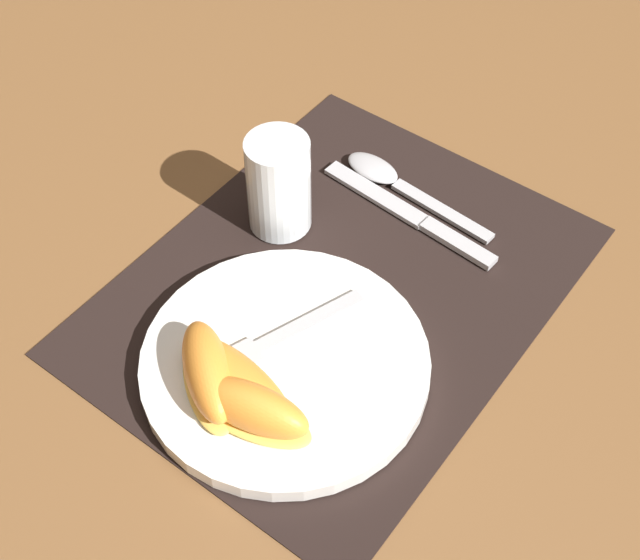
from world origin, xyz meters
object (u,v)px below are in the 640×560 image
(spoon, at_px, (391,179))
(citrus_wedge_1, at_px, (238,385))
(citrus_wedge_2, at_px, (252,409))
(juice_glass, at_px, (279,189))
(plate, at_px, (285,364))
(fork, at_px, (265,345))
(knife, at_px, (412,216))
(citrus_wedge_0, at_px, (208,373))

(spoon, distance_m, citrus_wedge_1, 0.31)
(citrus_wedge_2, bearing_deg, juice_glass, 33.41)
(juice_glass, bearing_deg, citrus_wedge_2, -146.59)
(plate, relative_size, fork, 1.48)
(juice_glass, bearing_deg, knife, -50.80)
(knife, xyz_separation_m, fork, (-0.22, 0.01, 0.02))
(plate, relative_size, citrus_wedge_2, 2.27)
(citrus_wedge_0, bearing_deg, spoon, 4.59)
(plate, bearing_deg, citrus_wedge_0, 150.85)
(citrus_wedge_0, bearing_deg, knife, -4.32)
(juice_glass, relative_size, fork, 0.60)
(plate, xyz_separation_m, fork, (-0.00, 0.02, 0.01))
(knife, distance_m, fork, 0.22)
(citrus_wedge_0, bearing_deg, fork, -11.21)
(citrus_wedge_1, bearing_deg, knife, 0.79)
(knife, bearing_deg, fork, 177.55)
(knife, distance_m, spoon, 0.06)
(knife, relative_size, citrus_wedge_1, 1.52)
(citrus_wedge_0, height_order, citrus_wedge_1, citrus_wedge_0)
(knife, xyz_separation_m, spoon, (0.03, 0.05, 0.00))
(spoon, relative_size, fork, 1.07)
(plate, relative_size, citrus_wedge_0, 2.29)
(knife, height_order, spoon, spoon)
(juice_glass, distance_m, citrus_wedge_0, 0.21)
(fork, height_order, citrus_wedge_2, citrus_wedge_2)
(knife, distance_m, citrus_wedge_2, 0.29)
(plate, distance_m, juice_glass, 0.18)
(juice_glass, relative_size, spoon, 0.57)
(fork, bearing_deg, citrus_wedge_0, 168.79)
(fork, bearing_deg, juice_glass, 34.23)
(juice_glass, xyz_separation_m, fork, (-0.14, -0.09, -0.03))
(plate, relative_size, citrus_wedge_1, 1.85)
(juice_glass, xyz_separation_m, citrus_wedge_1, (-0.19, -0.11, -0.02))
(spoon, bearing_deg, juice_glass, 153.39)
(fork, relative_size, citrus_wedge_2, 1.53)
(juice_glass, relative_size, knife, 0.50)
(plate, relative_size, spoon, 1.39)
(knife, bearing_deg, citrus_wedge_2, -174.04)
(plate, bearing_deg, juice_glass, 40.07)
(fork, bearing_deg, spoon, 8.31)
(knife, relative_size, citrus_wedge_0, 1.88)
(juice_glass, xyz_separation_m, citrus_wedge_0, (-0.20, -0.08, -0.01))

